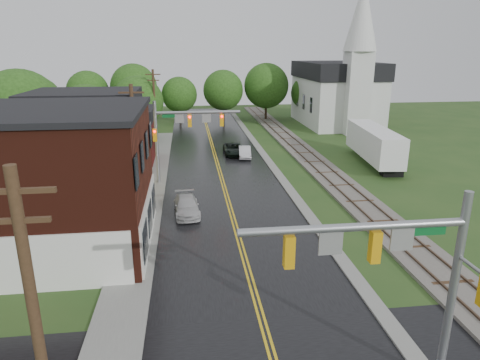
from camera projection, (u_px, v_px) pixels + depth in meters
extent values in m
cube|color=black|center=(220.00, 172.00, 41.14)|extent=(10.00, 90.00, 0.02)
cube|color=gray|center=(266.00, 158.00, 46.52)|extent=(0.80, 70.00, 0.12)
cube|color=gray|center=(150.00, 191.00, 35.67)|extent=(2.40, 50.00, 0.12)
cube|color=#42170E|center=(20.00, 185.00, 24.26)|extent=(14.00, 10.00, 8.00)
cube|color=silver|center=(149.00, 219.00, 25.84)|extent=(0.10, 9.50, 3.00)
cube|color=black|center=(8.00, 111.00, 23.04)|extent=(14.30, 10.30, 0.30)
cube|color=tan|center=(90.00, 153.00, 35.11)|extent=(8.00, 7.00, 6.40)
cube|color=#3F0F0C|center=(119.00, 141.00, 44.05)|extent=(7.00, 6.00, 4.40)
cube|color=silver|center=(335.00, 101.00, 66.17)|extent=(10.00, 16.00, 7.00)
cube|color=black|center=(337.00, 70.00, 64.79)|extent=(10.40, 16.40, 2.40)
cube|color=silver|center=(356.00, 94.00, 58.00)|extent=(3.20, 3.20, 11.00)
cone|color=silver|center=(362.00, 15.00, 55.04)|extent=(4.40, 4.40, 9.00)
cube|color=#59544C|center=(307.00, 155.00, 47.04)|extent=(3.20, 80.00, 0.20)
cube|color=#4C3828|center=(300.00, 154.00, 46.91)|extent=(0.10, 80.00, 0.12)
cube|color=#4C3828|center=(313.00, 154.00, 47.08)|extent=(0.10, 80.00, 0.12)
cylinder|color=gray|center=(452.00, 294.00, 14.20)|extent=(0.28, 0.28, 7.20)
cylinder|color=gray|center=(355.00, 227.00, 13.00)|extent=(7.20, 0.26, 0.26)
cube|color=orange|center=(375.00, 247.00, 13.30)|extent=(0.32, 0.30, 1.05)
cube|color=orange|center=(289.00, 252.00, 12.97)|extent=(0.32, 0.30, 1.05)
cube|color=gray|center=(402.00, 239.00, 13.34)|extent=(0.75, 0.06, 0.75)
cube|color=gray|center=(331.00, 243.00, 13.07)|extent=(0.75, 0.06, 0.75)
cube|color=#0C5926|center=(425.00, 231.00, 13.35)|extent=(1.40, 0.04, 0.30)
cylinder|color=gray|center=(157.00, 143.00, 36.57)|extent=(0.28, 0.28, 7.20)
cylinder|color=gray|center=(198.00, 112.00, 36.23)|extent=(7.20, 0.26, 0.26)
cube|color=orange|center=(190.00, 121.00, 36.35)|extent=(0.32, 0.30, 1.05)
cube|color=orange|center=(222.00, 120.00, 36.68)|extent=(0.32, 0.30, 1.05)
cube|color=gray|center=(179.00, 119.00, 36.19)|extent=(0.75, 0.06, 0.75)
cube|color=gray|center=(207.00, 118.00, 36.46)|extent=(0.75, 0.06, 0.75)
cube|color=#0C5926|center=(171.00, 116.00, 36.03)|extent=(1.40, 0.04, 0.30)
sphere|color=#FF0C0C|center=(190.00, 117.00, 36.09)|extent=(0.20, 0.20, 0.20)
cylinder|color=#382616|center=(38.00, 340.00, 10.57)|extent=(0.28, 0.28, 9.00)
cube|color=#382616|center=(14.00, 191.00, 9.42)|extent=(1.80, 0.12, 0.12)
cube|color=#382616|center=(19.00, 220.00, 9.62)|extent=(1.40, 0.12, 0.12)
cylinder|color=#382616|center=(135.00, 146.00, 31.43)|extent=(0.28, 0.28, 9.00)
cube|color=#382616|center=(131.00, 93.00, 30.27)|extent=(1.80, 0.12, 0.12)
cube|color=#382616|center=(132.00, 102.00, 30.48)|extent=(1.40, 0.12, 0.12)
cylinder|color=#382616|center=(155.00, 107.00, 52.28)|extent=(0.28, 0.28, 9.00)
cube|color=#382616|center=(153.00, 74.00, 51.13)|extent=(1.80, 0.12, 0.12)
cube|color=#382616|center=(153.00, 80.00, 51.34)|extent=(1.40, 0.12, 0.12)
cylinder|color=black|center=(28.00, 155.00, 40.41)|extent=(0.36, 0.36, 3.42)
sphere|color=#1D4012|center=(21.00, 111.00, 39.17)|extent=(7.60, 7.60, 7.60)
sphere|color=#1D4012|center=(28.00, 119.00, 39.06)|extent=(5.32, 5.32, 5.32)
cylinder|color=black|center=(90.00, 141.00, 48.57)|extent=(0.36, 0.36, 2.70)
sphere|color=#1D4012|center=(87.00, 112.00, 47.59)|extent=(6.00, 6.00, 6.00)
sphere|color=#1D4012|center=(92.00, 117.00, 47.44)|extent=(4.20, 4.20, 4.20)
cylinder|color=black|center=(140.00, 129.00, 54.82)|extent=(0.36, 0.36, 2.88)
sphere|color=#1D4012|center=(138.00, 102.00, 53.78)|extent=(6.40, 6.40, 6.40)
sphere|color=#1D4012|center=(143.00, 106.00, 53.64)|extent=(4.48, 4.48, 4.48)
imported|color=black|center=(233.00, 149.00, 47.69)|extent=(2.10, 4.48, 1.24)
imported|color=silver|center=(245.00, 152.00, 46.41)|extent=(1.60, 3.74, 1.20)
imported|color=beige|center=(187.00, 206.00, 30.55)|extent=(1.99, 4.32, 1.22)
cube|color=black|center=(392.00, 171.00, 39.86)|extent=(2.00, 1.39, 0.80)
cylinder|color=gray|center=(361.00, 153.00, 46.72)|extent=(0.16, 0.16, 0.80)
cube|color=white|center=(374.00, 142.00, 43.43)|extent=(3.71, 11.78, 2.90)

